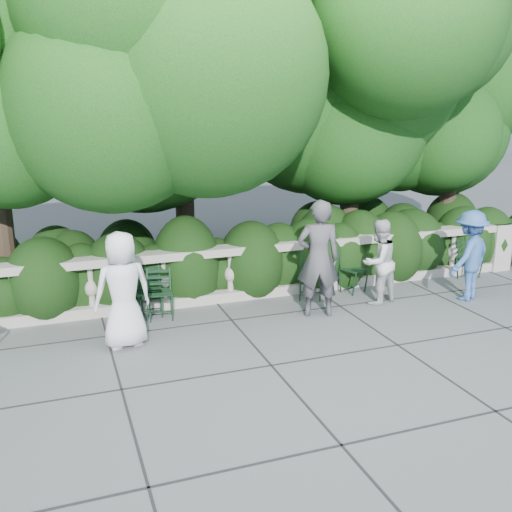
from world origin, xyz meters
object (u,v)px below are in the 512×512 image
object	(u,v)px
chair_b	(162,322)
chair_d	(359,294)
chair_a	(151,319)
chair_f	(475,280)
person_businessman	(123,290)
chair_c	(137,322)
chair_e	(310,301)
person_casual_man	(378,262)
person_woman_grey	(318,259)
person_older_blue	(469,255)

from	to	relation	value
chair_b	chair_d	bearing A→B (deg)	9.47
chair_a	chair_f	world-z (taller)	same
chair_b	person_businessman	distance (m)	1.32
chair_c	chair_e	distance (m)	3.10
chair_d	person_casual_man	xyz separation A→B (m)	(0.05, -0.52, 0.76)
chair_c	person_casual_man	world-z (taller)	person_casual_man
person_woman_grey	person_casual_man	distance (m)	1.31
chair_e	person_older_blue	distance (m)	2.98
chair_e	person_casual_man	world-z (taller)	person_casual_man
chair_a	person_older_blue	world-z (taller)	person_older_blue
chair_c	person_woman_grey	xyz separation A→B (m)	(2.91, -0.69, 0.98)
chair_e	person_businessman	xyz separation A→B (m)	(-3.38, -0.86, 0.86)
chair_d	person_older_blue	world-z (taller)	person_older_blue
chair_e	chair_f	xyz separation A→B (m)	(3.71, 0.05, 0.00)
chair_d	person_businessman	distance (m)	4.60
chair_b	person_casual_man	distance (m)	3.89
chair_a	person_casual_man	world-z (taller)	person_casual_man
chair_e	person_businessman	world-z (taller)	person_businessman
chair_a	chair_e	xyz separation A→B (m)	(2.85, -0.09, 0.00)
person_woman_grey	chair_a	bearing A→B (deg)	0.60
chair_c	chair_e	world-z (taller)	same
chair_a	person_businessman	size ratio (longest dim) A/B	0.49
chair_a	chair_c	bearing A→B (deg)	-158.84
chair_c	chair_f	distance (m)	6.81
person_older_blue	chair_b	bearing A→B (deg)	-31.35
chair_b	chair_c	xyz separation A→B (m)	(-0.39, 0.12, 0.00)
chair_a	chair_b	xyz separation A→B (m)	(0.14, -0.19, 0.00)
chair_c	person_woman_grey	size ratio (longest dim) A/B	0.43
chair_e	person_woman_grey	world-z (taller)	person_woman_grey
chair_c	person_businessman	xyz separation A→B (m)	(-0.28, -0.88, 0.86)
chair_e	person_businessman	size ratio (longest dim) A/B	0.49
chair_b	person_casual_man	world-z (taller)	person_casual_man
chair_a	person_businessman	world-z (taller)	person_businessman
person_older_blue	chair_e	bearing A→B (deg)	-40.68
chair_b	chair_f	bearing A→B (deg)	8.24
chair_a	person_older_blue	xyz separation A→B (m)	(5.58, -0.93, 0.82)
chair_b	person_woman_grey	xyz separation A→B (m)	(2.53, -0.56, 0.98)
chair_a	chair_d	xyz separation A→B (m)	(3.89, -0.02, 0.00)
chair_e	person_casual_man	xyz separation A→B (m)	(1.10, -0.46, 0.76)
chair_d	chair_e	size ratio (longest dim) A/B	1.00
chair_c	chair_b	bearing A→B (deg)	-23.75
chair_a	chair_d	distance (m)	3.89
chair_c	person_older_blue	distance (m)	5.95
chair_b	chair_f	size ratio (longest dim) A/B	1.00
chair_d	chair_f	size ratio (longest dim) A/B	1.00
chair_d	person_businessman	bearing A→B (deg)	169.84
chair_d	chair_e	distance (m)	1.04
chair_e	person_woman_grey	size ratio (longest dim) A/B	0.43
chair_b	person_older_blue	world-z (taller)	person_older_blue
chair_d	chair_f	distance (m)	2.67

